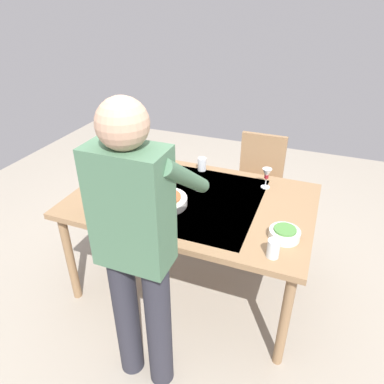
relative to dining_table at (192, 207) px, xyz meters
The scene contains 14 objects.
ground_plane 0.71m from the dining_table, ahead, with size 6.00×6.00×0.00m, color #9E9384.
dining_table is the anchor object (origin of this frame).
chair_near 0.97m from the dining_table, 107.80° to the right, with size 0.40×0.40×0.91m.
person_server 0.83m from the dining_table, 91.50° to the left, with size 0.42×0.61×1.69m.
wine_bottle 0.65m from the dining_table, 36.45° to the left, with size 0.07×0.07×0.30m.
wine_glass_left 0.58m from the dining_table, 142.70° to the right, with size 0.07×0.07×0.15m.
wine_glass_right 0.42m from the dining_table, ahead, with size 0.07×0.07×0.15m.
water_cup_near_left 0.85m from the dining_table, 27.72° to the right, with size 0.08×0.08×0.11m, color silver.
water_cup_near_right 0.76m from the dining_table, 146.90° to the left, with size 0.07×0.07×0.11m, color silver.
water_cup_far_left 0.46m from the dining_table, 79.03° to the right, with size 0.07×0.07×0.10m, color silver.
serving_bowl_pasta 0.22m from the dining_table, 45.92° to the left, with size 0.30×0.30×0.07m.
side_bowl_salad 0.71m from the dining_table, 161.34° to the left, with size 0.18×0.18×0.07m.
dinner_plate_near 0.37m from the dining_table, 44.19° to the right, with size 0.23×0.23×0.01m, color white.
table_fork 0.20m from the dining_table, 84.42° to the right, with size 0.01×0.18×0.01m, color silver.
Camera 1 is at (-0.76, 1.96, 2.05)m, focal length 33.37 mm.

